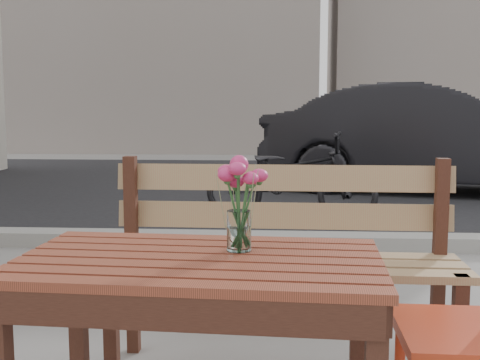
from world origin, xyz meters
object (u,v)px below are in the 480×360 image
at_px(main_table, 200,292).
at_px(main_vase, 239,192).
at_px(bicycle, 290,177).
at_px(parked_car, 429,138).

height_order(main_table, main_vase, main_vase).
bearing_deg(main_table, main_vase, 40.03).
xyz_separation_m(main_table, bicycle, (0.37, 4.17, -0.12)).
relative_size(main_vase, bicycle, 0.18).
height_order(main_table, parked_car, parked_car).
bearing_deg(bicycle, main_vase, -173.12).
xyz_separation_m(main_table, parked_car, (2.30, 6.50, 0.15)).
bearing_deg(parked_car, main_vase, 174.01).
bearing_deg(main_table, parked_car, 73.77).
height_order(parked_car, bicycle, parked_car).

